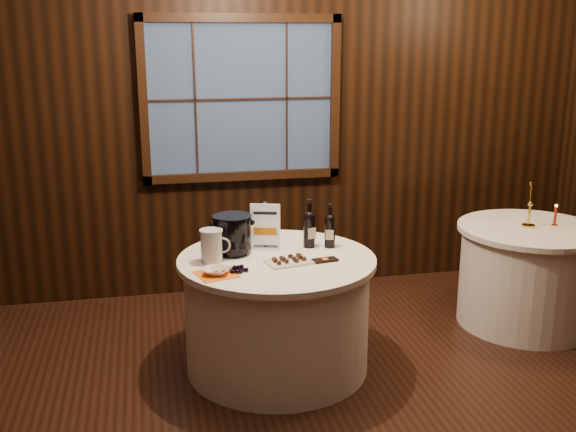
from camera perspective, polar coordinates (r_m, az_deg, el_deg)
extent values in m
cube|color=black|center=(5.63, -3.99, 8.37)|extent=(6.00, 0.02, 3.00)
cube|color=#364C72|center=(5.58, -3.97, 9.87)|extent=(1.50, 0.01, 1.20)
cylinder|color=white|center=(4.48, -0.94, -8.44)|extent=(1.20, 1.20, 0.73)
cylinder|color=white|center=(4.34, -0.96, -3.78)|extent=(1.28, 1.28, 0.04)
cylinder|color=white|center=(5.46, 19.56, -4.97)|extent=(1.00, 1.00, 0.73)
cylinder|color=white|center=(5.34, 19.92, -1.08)|extent=(1.08, 1.08, 0.04)
cube|color=silver|center=(4.52, -1.90, -2.64)|extent=(0.19, 0.14, 0.02)
cube|color=silver|center=(4.48, -1.92, -0.68)|extent=(0.02, 0.02, 0.30)
cube|color=silver|center=(4.46, -1.89, -0.72)|extent=(0.19, 0.07, 0.28)
cylinder|color=black|center=(4.52, 1.80, -1.35)|extent=(0.08, 0.08, 0.21)
sphere|color=black|center=(4.49, 1.81, -0.06)|extent=(0.08, 0.08, 0.08)
cylinder|color=black|center=(4.48, 1.82, 0.66)|extent=(0.03, 0.03, 0.10)
cylinder|color=black|center=(4.46, 1.82, 1.25)|extent=(0.03, 0.03, 0.02)
cube|color=beige|center=(4.48, 1.93, -1.49)|extent=(0.06, 0.02, 0.07)
cylinder|color=black|center=(4.52, 3.56, -1.48)|extent=(0.07, 0.07, 0.19)
sphere|color=black|center=(4.50, 3.58, -0.30)|extent=(0.07, 0.07, 0.07)
cylinder|color=black|center=(4.48, 3.59, 0.36)|extent=(0.03, 0.03, 0.09)
cylinder|color=black|center=(4.47, 3.60, 0.90)|extent=(0.03, 0.03, 0.02)
cube|color=beige|center=(4.49, 3.69, -1.61)|extent=(0.05, 0.02, 0.07)
cylinder|color=black|center=(4.41, -4.68, -3.02)|extent=(0.18, 0.18, 0.03)
cylinder|color=black|center=(4.38, -4.71, -1.53)|extent=(0.24, 0.24, 0.21)
cylinder|color=black|center=(4.35, -4.74, -0.09)|extent=(0.26, 0.26, 0.02)
cube|color=white|center=(4.23, 0.07, -3.91)|extent=(0.31, 0.23, 0.02)
cube|color=black|center=(4.27, 3.15, -3.74)|extent=(0.17, 0.10, 0.01)
cylinder|color=#332212|center=(4.07, -5.28, -4.54)|extent=(0.07, 0.01, 0.03)
cylinder|color=silver|center=(4.25, -6.50, -2.60)|extent=(0.14, 0.14, 0.20)
cylinder|color=silver|center=(4.22, -6.54, -1.24)|extent=(0.15, 0.15, 0.01)
torus|color=silver|center=(4.25, -5.56, -2.42)|extent=(0.10, 0.03, 0.10)
cube|color=orange|center=(4.05, -6.09, -4.93)|extent=(0.28, 0.28, 0.00)
imported|color=white|center=(4.05, -6.10, -4.66)|extent=(0.18, 0.18, 0.04)
cylinder|color=gold|center=(5.32, 19.66, -0.79)|extent=(0.10, 0.10, 0.02)
cylinder|color=gold|center=(5.28, 19.82, 0.89)|extent=(0.02, 0.02, 0.30)
cylinder|color=gold|center=(5.25, 19.98, 2.64)|extent=(0.05, 0.05, 0.03)
cylinder|color=gold|center=(5.42, 21.62, -0.74)|extent=(0.05, 0.05, 0.01)
cylinder|color=#B41A0D|center=(5.40, 21.69, 0.01)|extent=(0.02, 0.02, 0.14)
sphere|color=#FFB23F|center=(5.38, 21.77, 0.83)|extent=(0.02, 0.02, 0.02)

